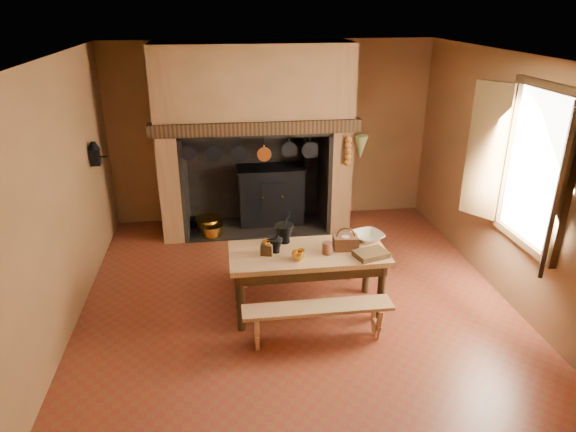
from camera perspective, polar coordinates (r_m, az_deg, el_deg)
The scene contains 28 objects.
floor at distance 6.17m, azimuth 1.01°, elevation -9.72°, with size 5.50×5.50×0.00m, color maroon.
ceiling at distance 5.23m, azimuth 1.23°, elevation 17.13°, with size 5.50×5.50×0.00m, color silver.
back_wall at distance 8.16m, azimuth -1.86°, elevation 9.21°, with size 5.00×0.02×2.80m, color brown.
wall_left at distance 5.74m, azimuth -24.39°, elevation 1.19°, with size 0.02×5.50×2.80m, color brown.
wall_right at distance 6.40m, azimuth 23.86°, elevation 3.40°, with size 0.02×5.50×2.80m, color brown.
wall_front at distance 3.17m, azimuth 8.95°, elevation -14.78°, with size 5.00×0.02×2.80m, color brown.
chimney_breast at distance 7.62m, azimuth -3.84°, elevation 11.37°, with size 2.95×0.96×2.80m.
iron_range at distance 8.13m, azimuth -1.85°, elevation 2.42°, with size 1.12×0.55×1.60m.
hearth_pans at distance 8.04m, azimuth -8.81°, elevation -1.11°, with size 0.51×0.62×0.20m.
hanging_pans at distance 7.23m, azimuth -3.77°, elevation 7.07°, with size 1.92×0.29×0.27m.
onion_string at distance 7.43m, azimuth 6.69°, elevation 7.15°, with size 0.12×0.10×0.46m, color #B27120, non-canonical shape.
herb_bunch at distance 7.46m, azimuth 8.06°, elevation 7.55°, with size 0.20×0.20×0.35m, color #5A6731.
window at distance 5.92m, azimuth 24.97°, elevation 4.79°, with size 0.39×1.75×1.76m.
wall_coffee_mill at distance 7.11m, azimuth -20.71°, elevation 6.67°, with size 0.23×0.16×0.31m.
work_table at distance 5.75m, azimuth 2.23°, elevation -5.00°, with size 1.74×0.78×0.76m.
bench_front at distance 5.39m, azimuth 3.30°, elevation -10.93°, with size 1.55×0.27×0.44m.
bench_back at distance 6.45m, azimuth 1.20°, elevation -4.52°, with size 1.69×0.30×0.48m.
mortar_large at distance 5.84m, azimuth -0.41°, elevation -1.84°, with size 0.22×0.22×0.37m.
mortar_small at distance 5.64m, azimuth -1.38°, elevation -3.22°, with size 0.16×0.16×0.27m.
coffee_grinder at distance 5.60m, azimuth -2.35°, elevation -3.56°, with size 0.18×0.15×0.19m.
brass_mug_a at distance 5.55m, azimuth 1.46°, elevation -4.16°, with size 0.08×0.08×0.09m, color gold.
brass_mug_b at distance 5.92m, azimuth 5.51°, elevation -2.47°, with size 0.07×0.07×0.08m, color gold.
mixing_bowl at distance 6.00m, azimuth 8.84°, elevation -2.28°, with size 0.36×0.36×0.09m, color #C1B794.
stoneware_crock at distance 5.62m, azimuth 4.37°, elevation -3.58°, with size 0.11×0.11×0.14m, color #573020.
glass_jar at distance 5.74m, azimuth 6.39°, elevation -2.98°, with size 0.09×0.09×0.16m, color beige.
wicker_basket at distance 5.75m, azimuth 6.40°, elevation -2.84°, with size 0.28×0.21×0.26m.
wooden_tray at distance 5.64m, azimuth 9.21°, elevation -4.20°, with size 0.35×0.25×0.06m, color #31200F.
brass_cup at distance 5.48m, azimuth 1.10°, elevation -4.41°, with size 0.13×0.13×0.10m, color gold.
Camera 1 is at (-0.80, -5.14, 3.32)m, focal length 32.00 mm.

